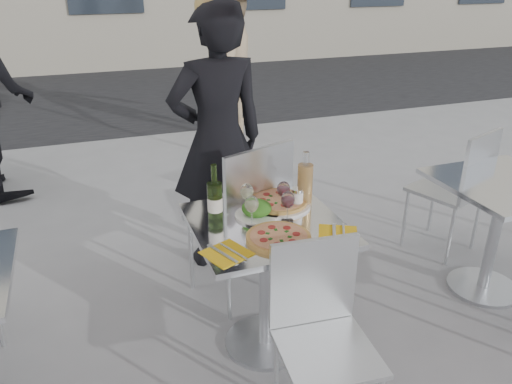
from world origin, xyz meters
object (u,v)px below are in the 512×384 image
object	(u,v)px
pedestrian_b	(228,60)
wineglass_white_b	(247,193)
salad_plate	(257,210)
pizza_far	(278,202)
sugar_shaker	(297,198)
napkin_left	(227,253)
side_chair_rfar	(460,183)
wineglass_red_b	(283,190)
main_table	(266,259)
wineglass_red_a	(288,201)
wine_bottle	(215,200)
wineglass_white_a	(252,205)
chair_near	(320,323)
chair_far	(246,212)
woman_diner	(218,140)
carafe	(305,183)
pizza_near	(279,237)
napkin_right	(338,234)
side_table_right	(499,214)

from	to	relation	value
pedestrian_b	wineglass_white_b	distance (m)	3.60
pedestrian_b	salad_plate	bearing A→B (deg)	16.09
pizza_far	sugar_shaker	world-z (taller)	sugar_shaker
pedestrian_b	napkin_left	bearing A→B (deg)	13.75
side_chair_rfar	wineglass_red_b	world-z (taller)	side_chair_rfar
main_table	wineglass_red_a	size ratio (longest dim) A/B	4.76
main_table	wine_bottle	xyz separation A→B (m)	(-0.23, 0.10, 0.32)
wineglass_white_a	sugar_shaker	bearing A→B (deg)	20.56
pizza_far	wineglass_white_a	size ratio (longest dim) A/B	2.18
chair_near	pizza_far	world-z (taller)	chair_near
chair_far	woman_diner	distance (m)	0.59
carafe	wine_bottle	bearing A→B (deg)	-177.03
wineglass_red_a	napkin_left	xyz separation A→B (m)	(-0.37, -0.19, -0.11)
pizza_far	wineglass_red_a	bearing A→B (deg)	-98.36
side_chair_rfar	pizza_near	size ratio (longest dim) A/B	3.07
pizza_near	carafe	xyz separation A→B (m)	(0.27, 0.30, 0.11)
woman_diner	napkin_right	world-z (taller)	woman_diner
wine_bottle	chair_far	bearing A→B (deg)	50.24
pizza_far	wineglass_white_b	world-z (taller)	wineglass_white_b
wineglass_red_a	napkin_left	distance (m)	0.43
wine_bottle	napkin_left	size ratio (longest dim) A/B	1.26
chair_far	chair_near	distance (m)	0.94
salad_plate	wine_bottle	xyz separation A→B (m)	(-0.21, 0.02, 0.08)
chair_near	sugar_shaker	xyz separation A→B (m)	(0.16, 0.61, 0.29)
salad_plate	napkin_right	size ratio (longest dim) A/B	0.91
pizza_far	wine_bottle	bearing A→B (deg)	-170.13
wineglass_red_b	wineglass_white_b	bearing A→B (deg)	169.27
napkin_left	side_table_right	bearing A→B (deg)	-15.29
pizza_near	wineglass_red_b	bearing A→B (deg)	63.33
main_table	woman_diner	distance (m)	1.01
side_table_right	pizza_near	xyz separation A→B (m)	(-1.51, -0.18, 0.22)
main_table	pedestrian_b	size ratio (longest dim) A/B	0.40
side_table_right	wine_bottle	world-z (taller)	wine_bottle
pizza_far	carafe	distance (m)	0.17
wine_bottle	wineglass_red_a	xyz separation A→B (m)	(0.33, -0.12, -0.00)
main_table	wineglass_red_b	world-z (taller)	wineglass_red_b
side_chair_rfar	napkin_left	bearing A→B (deg)	-0.76
woman_diner	napkin_left	size ratio (longest dim) A/B	7.45
chair_near	side_chair_rfar	distance (m)	1.83
chair_near	woman_diner	world-z (taller)	woman_diner
chair_near	side_chair_rfar	size ratio (longest dim) A/B	0.93
side_table_right	chair_far	distance (m)	1.52
side_chair_rfar	wineglass_red_b	size ratio (longest dim) A/B	5.85
chair_far	wineglass_white_a	size ratio (longest dim) A/B	6.50
sugar_shaker	wineglass_white_a	bearing A→B (deg)	-159.44
chair_far	woman_diner	bearing A→B (deg)	-107.96
carafe	napkin_left	world-z (taller)	carafe
woman_diner	wineglass_red_b	bearing A→B (deg)	94.38
wine_bottle	sugar_shaker	world-z (taller)	wine_bottle
wine_bottle	sugar_shaker	size ratio (longest dim) A/B	2.76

